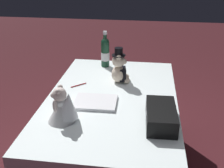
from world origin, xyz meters
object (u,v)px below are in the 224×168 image
teddy_bear_groom (120,69)px  teddy_bear_bride (63,107)px  guestbook (95,102)px  signing_pen (79,85)px  gift_case_black (161,116)px  champagne_bottle (105,52)px

teddy_bear_groom → teddy_bear_bride: size_ratio=1.23×
guestbook → teddy_bear_groom: bearing=160.4°
signing_pen → gift_case_black: 0.78m
champagne_bottle → guestbook: (0.71, 0.04, -0.13)m
signing_pen → teddy_bear_bride: bearing=3.4°
teddy_bear_groom → signing_pen: bearing=-69.6°
teddy_bear_bride → champagne_bottle: champagne_bottle is taller
signing_pen → guestbook: 0.33m
teddy_bear_bride → guestbook: bearing=147.8°
teddy_bear_groom → champagne_bottle: bearing=-152.7°
gift_case_black → guestbook: bearing=-113.8°
champagne_bottle → gift_case_black: 1.03m
gift_case_black → guestbook: 0.49m
teddy_bear_bride → champagne_bottle: bearing=173.4°
gift_case_black → guestbook: (-0.20, -0.44, -0.04)m
teddy_bear_groom → gift_case_black: 0.66m
champagne_bottle → teddy_bear_bride: bearing=-6.6°
teddy_bear_groom → gift_case_black: bearing=28.6°
guestbook → gift_case_black: bearing=64.8°
teddy_bear_bride → signing_pen: size_ratio=2.14×
guestbook → champagne_bottle: bearing=-178.0°
signing_pen → guestbook: guestbook is taller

